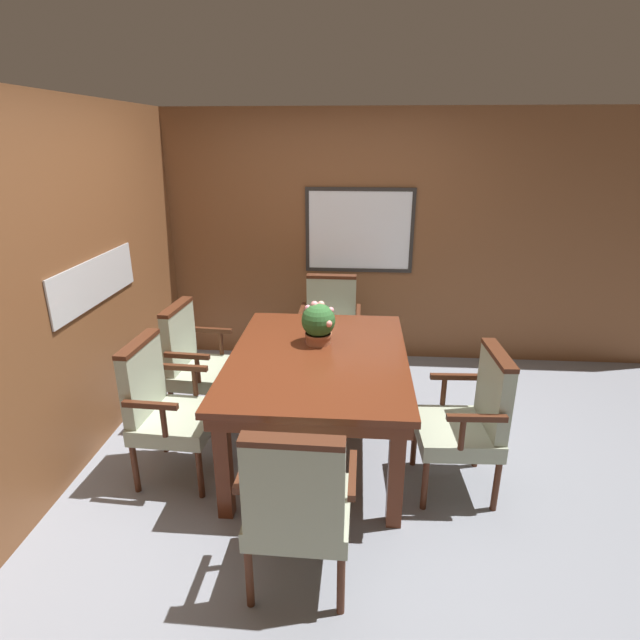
% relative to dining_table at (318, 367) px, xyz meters
% --- Properties ---
extents(ground_plane, '(14.00, 14.00, 0.00)m').
position_rel_dining_table_xyz_m(ground_plane, '(0.00, -0.12, -0.67)').
color(ground_plane, gray).
extents(wall_back, '(7.20, 0.08, 2.45)m').
position_rel_dining_table_xyz_m(wall_back, '(0.00, 1.77, 0.55)').
color(wall_back, brown).
rests_on(wall_back, ground_plane).
extents(wall_left, '(0.08, 7.20, 2.45)m').
position_rel_dining_table_xyz_m(wall_left, '(-1.65, -0.12, 0.55)').
color(wall_left, brown).
rests_on(wall_left, ground_plane).
extents(dining_table, '(1.22, 1.66, 0.77)m').
position_rel_dining_table_xyz_m(dining_table, '(0.00, 0.00, 0.00)').
color(dining_table, '#562614').
rests_on(dining_table, ground_plane).
extents(chair_left_far, '(0.53, 0.58, 0.97)m').
position_rel_dining_table_xyz_m(chair_left_far, '(-1.00, 0.37, -0.15)').
color(chair_left_far, '#472314').
rests_on(chair_left_far, ground_plane).
extents(chair_head_near, '(0.56, 0.51, 0.97)m').
position_rel_dining_table_xyz_m(chair_head_near, '(-0.01, -1.21, -0.15)').
color(chair_head_near, '#472314').
rests_on(chair_head_near, ground_plane).
extents(chair_right_near, '(0.52, 0.57, 0.97)m').
position_rel_dining_table_xyz_m(chair_right_near, '(0.99, -0.34, -0.15)').
color(chair_right_near, '#472314').
rests_on(chair_right_near, ground_plane).
extents(chair_head_far, '(0.56, 0.50, 0.97)m').
position_rel_dining_table_xyz_m(chair_head_far, '(0.01, 1.24, -0.15)').
color(chair_head_far, '#472314').
rests_on(chair_head_far, ground_plane).
extents(chair_left_near, '(0.52, 0.58, 0.97)m').
position_rel_dining_table_xyz_m(chair_left_near, '(-0.99, -0.34, -0.15)').
color(chair_left_near, '#472314').
rests_on(chair_left_near, ground_plane).
extents(potted_plant, '(0.24, 0.27, 0.32)m').
position_rel_dining_table_xyz_m(potted_plant, '(-0.02, 0.21, 0.25)').
color(potted_plant, '#9E5638').
rests_on(potted_plant, dining_table).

